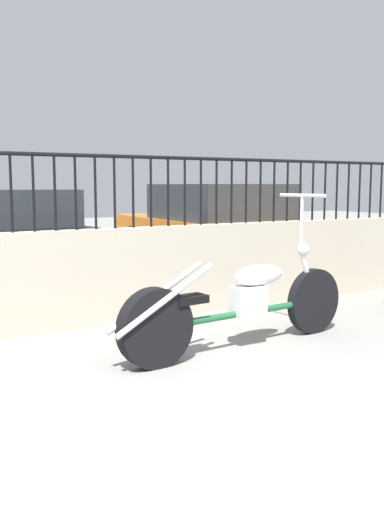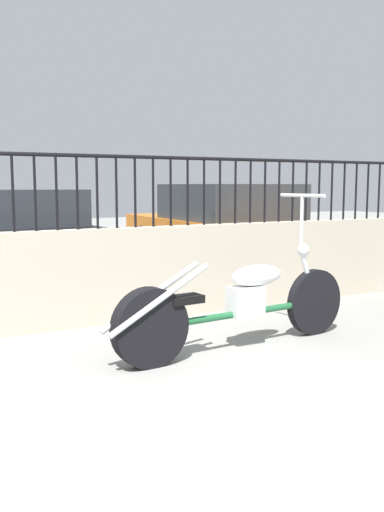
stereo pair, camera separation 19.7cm
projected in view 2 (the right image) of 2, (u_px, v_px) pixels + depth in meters
The scene contains 6 objects.
ground_plane at pixel (234, 450), 2.89m from camera, with size 40.00×40.00×0.00m, color gray.
low_wall at pixel (69, 279), 5.34m from camera, with size 10.45×0.18×0.92m.
fence_railing at pixel (67, 178), 5.22m from camera, with size 10.45×0.04×0.70m.
motorcycle_green at pixel (229, 306), 4.58m from camera, with size 2.36×0.52×1.27m.
car_black at pixel (5, 235), 7.88m from camera, with size 2.11×4.22×1.28m.
car_orange at pixel (224, 227), 9.04m from camera, with size 1.96×4.36×1.35m.
Camera 2 is at (-1.50, -2.32, 1.34)m, focal length 40.00 mm.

